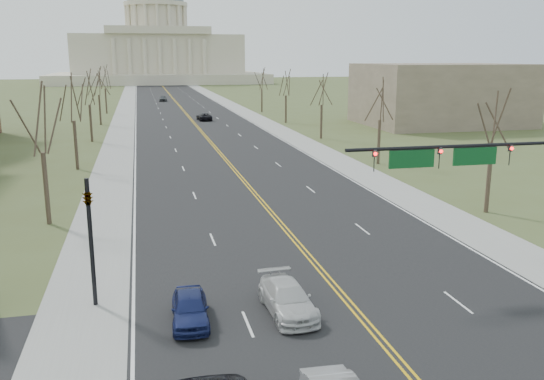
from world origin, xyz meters
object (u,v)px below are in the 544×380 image
signal_mast (473,166)px  signal_left (90,228)px  car_sb_outer_second (190,308)px  car_sb_inner_second (287,298)px  car_far_nb (204,117)px  car_far_sb (163,98)px

signal_mast → signal_left: bearing=180.0°
signal_mast → car_sb_outer_second: 15.93m
car_sb_outer_second → car_sb_inner_second: bearing=3.3°
car_far_nb → car_far_sb: 47.39m
car_far_nb → car_far_sb: size_ratio=1.08×
signal_left → car_far_sb: 124.88m
car_sb_outer_second → car_far_sb: car_far_sb is taller
car_sb_inner_second → car_far_nb: (5.23, 80.24, -0.01)m
car_far_nb → car_far_sb: car_far_sb is taller
car_sb_outer_second → car_far_nb: size_ratio=0.82×
signal_mast → car_far_sb: signal_mast is taller
signal_mast → signal_left: (-18.95, 0.00, -2.05)m
signal_mast → car_sb_outer_second: signal_mast is taller
signal_left → car_sb_inner_second: 9.39m
car_far_sb → car_sb_outer_second: bearing=-87.1°
car_sb_outer_second → car_far_sb: 127.43m
signal_left → car_sb_inner_second: bearing=-18.2°
car_far_sb → car_sb_inner_second: bearing=-85.1°
signal_mast → car_sb_outer_second: (-14.83, -2.79, -5.09)m
car_sb_inner_second → signal_mast: bearing=12.2°
car_sb_outer_second → car_far_nb: 80.83m
signal_mast → car_sb_inner_second: signal_mast is taller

